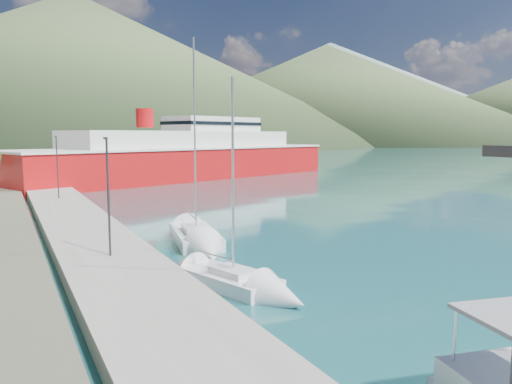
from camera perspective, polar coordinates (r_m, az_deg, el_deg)
ground at (r=133.80m, az=-21.09°, el=3.13°), size 1400.00×1400.00×0.00m
quay at (r=39.74m, az=-19.84°, el=-3.35°), size 5.00×88.00×0.80m
hills_far at (r=653.55m, az=-13.67°, el=12.56°), size 1480.00×900.00×180.00m
hills_near at (r=403.50m, az=-11.00°, el=12.45°), size 1010.00×520.00×115.00m
lamp_posts at (r=27.41m, az=-16.95°, el=0.22°), size 0.15×48.90×6.06m
sailboat_near at (r=22.14m, az=-0.12°, el=-11.03°), size 4.20×7.49×10.32m
sailboat_mid at (r=30.64m, az=-6.27°, el=-6.00°), size 4.32×10.01×13.96m
ferry at (r=80.76m, az=-7.82°, el=4.00°), size 57.66×32.17×11.36m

